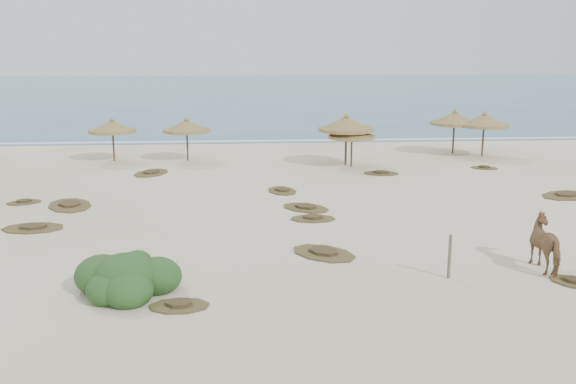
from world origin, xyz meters
name	(u,v)px	position (x,y,z in m)	size (l,w,h in m)	color
ground	(327,253)	(0.00, 0.00, 0.00)	(160.00, 160.00, 0.00)	beige
ocean	(261,92)	(0.00, 75.00, 0.00)	(200.00, 100.00, 0.01)	#2A587E
foam_line	(281,141)	(0.00, 26.00, 0.00)	(70.00, 0.60, 0.01)	white
palapa_1	(112,127)	(-10.72, 18.60, 2.07)	(2.90, 2.90, 2.67)	brown
palapa_2	(187,127)	(-6.23, 18.35, 2.09)	(3.01, 3.01, 2.70)	brown
palapa_3	(346,125)	(3.21, 16.20, 2.40)	(3.43, 3.43, 3.09)	brown
palapa_4	(352,133)	(3.46, 15.66, 1.98)	(3.26, 3.26, 2.55)	brown
palapa_5	(484,121)	(12.37, 18.53, 2.25)	(3.64, 3.64, 2.90)	brown
palapa_6	(455,119)	(10.82, 19.65, 2.26)	(3.99, 3.99, 2.91)	brown
horse	(549,244)	(6.77, -2.08, 0.85)	(0.92, 2.01, 1.70)	#966B44
fence_post_near	(450,257)	(3.40, -2.62, 0.69)	(0.10, 0.10, 1.38)	#69614F
bush	(126,279)	(-6.24, -3.20, 0.46)	(3.11, 2.73, 1.39)	#2E5424
scrub_0	(33,228)	(-11.04, 3.76, 0.05)	(2.40, 1.57, 0.16)	brown
scrub_1	(70,205)	(-10.54, 7.31, 0.05)	(2.73, 3.26, 0.16)	brown
scrub_2	(313,218)	(-0.02, 4.35, 0.05)	(1.91, 1.29, 0.16)	brown
scrub_3	(306,207)	(-0.15, 6.12, 0.05)	(2.65, 2.61, 0.16)	brown
scrub_5	(567,195)	(12.37, 7.58, 0.05)	(3.24, 2.79, 0.16)	brown
scrub_6	(151,173)	(-7.92, 14.39, 0.05)	(2.43, 2.92, 0.16)	brown
scrub_7	(381,173)	(4.74, 13.39, 0.05)	(2.16, 1.64, 0.16)	brown
scrub_8	(24,202)	(-12.74, 8.01, 0.05)	(1.76, 1.48, 0.16)	brown
scrub_9	(324,253)	(-0.15, -0.09, 0.05)	(2.84, 2.82, 0.16)	brown
scrub_10	(484,168)	(11.01, 14.52, 0.05)	(1.77, 1.48, 0.16)	brown
scrub_11	(179,305)	(-4.65, -4.28, 0.05)	(1.68, 1.10, 0.16)	brown
scrub_12	(574,282)	(7.02, -3.34, 0.05)	(1.70, 1.77, 0.16)	brown
scrub_13	(282,190)	(-0.97, 9.50, 0.05)	(1.78, 2.28, 0.16)	brown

